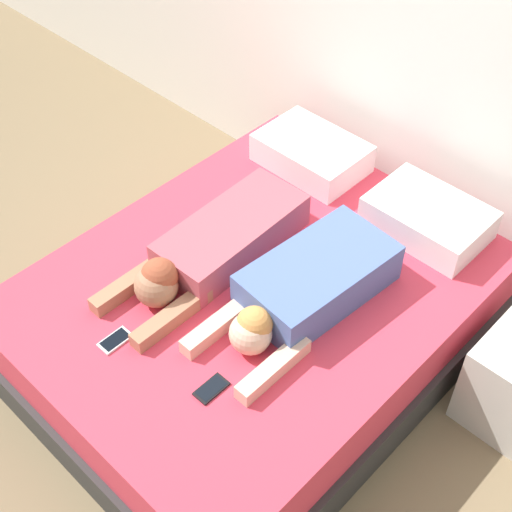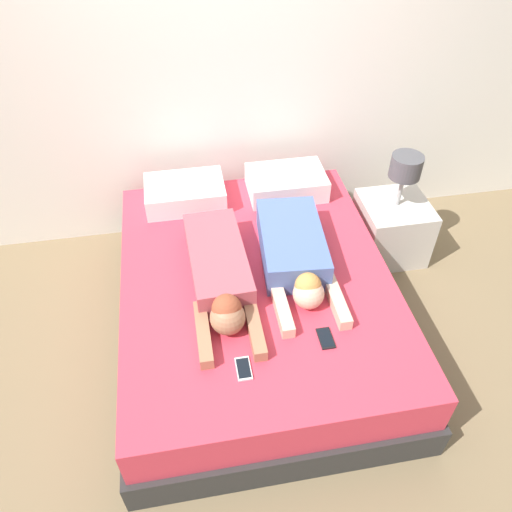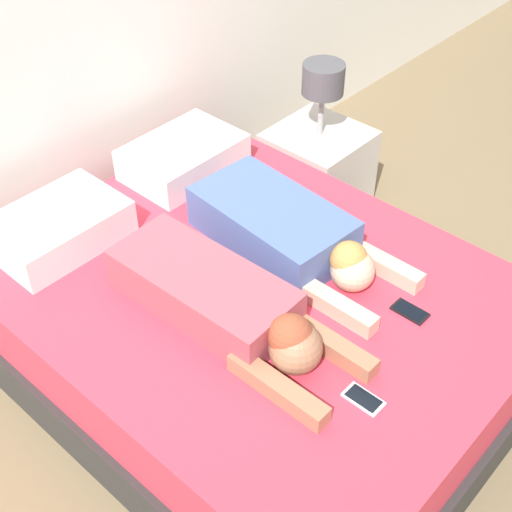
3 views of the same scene
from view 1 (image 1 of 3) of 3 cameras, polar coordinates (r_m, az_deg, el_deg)
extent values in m
plane|color=#7F6B4C|center=(3.57, 0.00, -7.37)|extent=(12.00, 12.00, 0.00)
cube|color=white|center=(3.49, 14.40, 17.81)|extent=(12.00, 0.06, 2.60)
cube|color=#2D2D2D|center=(3.48, 0.00, -6.22)|extent=(1.66, 2.08, 0.23)
cube|color=#DB384C|center=(3.28, 0.00, -3.50)|extent=(1.60, 2.02, 0.27)
cube|color=white|center=(3.75, 4.48, 8.20)|extent=(0.54, 0.38, 0.16)
cube|color=white|center=(3.45, 13.59, 2.98)|extent=(0.54, 0.38, 0.16)
cube|color=#B24C59|center=(3.27, -1.93, 1.76)|extent=(0.35, 0.75, 0.17)
sphere|color=#A37051|center=(3.06, -7.99, -2.38)|extent=(0.19, 0.19, 0.19)
sphere|color=#99472D|center=(3.04, -7.73, -1.61)|extent=(0.16, 0.16, 0.16)
cube|color=#A37051|center=(3.17, -9.98, -2.19)|extent=(0.07, 0.41, 0.07)
cube|color=#A37051|center=(3.02, -6.73, -4.86)|extent=(0.07, 0.41, 0.07)
cube|color=#4C66A5|center=(3.07, 5.00, -1.69)|extent=(0.42, 0.70, 0.19)
sphere|color=beige|center=(2.87, -0.44, -6.22)|extent=(0.18, 0.18, 0.18)
sphere|color=#D18C47|center=(2.85, -0.14, -5.48)|extent=(0.15, 0.15, 0.15)
cube|color=beige|center=(2.97, -3.06, -5.56)|extent=(0.07, 0.37, 0.07)
cube|color=beige|center=(2.83, 1.41, -8.99)|extent=(0.07, 0.37, 0.07)
cube|color=silver|center=(3.01, -11.20, -6.64)|extent=(0.07, 0.14, 0.01)
cube|color=black|center=(3.01, -11.21, -6.58)|extent=(0.06, 0.12, 0.00)
cube|color=black|center=(2.82, -3.59, -10.56)|extent=(0.07, 0.14, 0.01)
cube|color=black|center=(2.82, -3.59, -10.49)|extent=(0.06, 0.12, 0.00)
camera|label=2|loc=(1.95, -65.07, 14.80)|focal=35.00mm
camera|label=3|loc=(3.06, -48.35, 25.26)|focal=50.00mm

